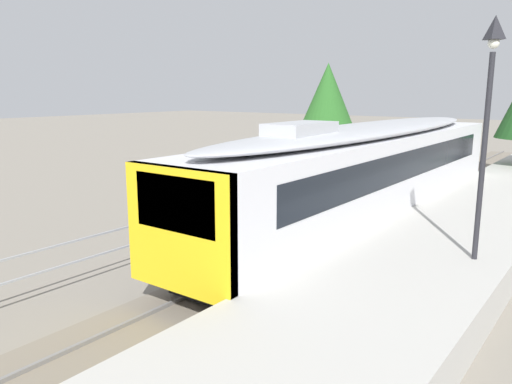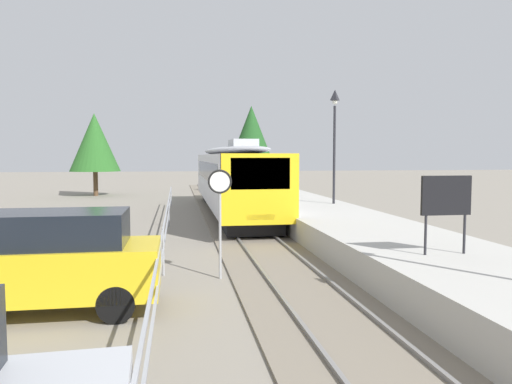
% 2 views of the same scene
% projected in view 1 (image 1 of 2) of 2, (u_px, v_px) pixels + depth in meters
% --- Properties ---
extents(ground_plane, '(160.00, 160.00, 0.00)m').
position_uv_depth(ground_plane, '(242.00, 235.00, 16.62)').
color(ground_plane, gray).
extents(track_rails, '(3.20, 60.00, 0.14)m').
position_uv_depth(track_rails, '(321.00, 250.00, 14.86)').
color(track_rails, slate).
rests_on(track_rails, ground).
extents(commuter_train, '(2.82, 18.48, 3.74)m').
position_uv_depth(commuter_train, '(370.00, 168.00, 16.96)').
color(commuter_train, silver).
rests_on(commuter_train, track_rails).
extents(station_platform, '(3.90, 60.00, 0.90)m').
position_uv_depth(station_platform, '(432.00, 258.00, 12.88)').
color(station_platform, '#B7B5AD').
rests_on(station_platform, ground).
extents(platform_lamp_mid_platform, '(0.34, 0.34, 5.35)m').
position_uv_depth(platform_lamp_mid_platform, '(489.00, 94.00, 10.75)').
color(platform_lamp_mid_platform, '#232328').
rests_on(platform_lamp_mid_platform, station_platform).
extents(tree_behind_carpark, '(3.90, 3.90, 6.54)m').
position_uv_depth(tree_behind_carpark, '(328.00, 98.00, 33.00)').
color(tree_behind_carpark, brown).
rests_on(tree_behind_carpark, ground).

